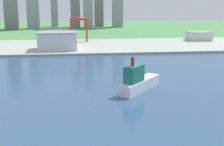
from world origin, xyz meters
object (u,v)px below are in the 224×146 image
object	(u,v)px
ferry_boat	(138,81)
warehouse_main	(58,40)
warehouse_annex	(199,36)
port_crane_red	(79,23)

from	to	relation	value
ferry_boat	warehouse_main	size ratio (longest dim) A/B	0.84
warehouse_annex	warehouse_main	bearing A→B (deg)	-162.01
ferry_boat	warehouse_annex	size ratio (longest dim) A/B	1.16
ferry_boat	port_crane_red	world-z (taller)	port_crane_red
port_crane_red	warehouse_main	bearing A→B (deg)	-110.36
port_crane_red	warehouse_main	distance (m)	81.50
port_crane_red	warehouse_annex	size ratio (longest dim) A/B	1.20
warehouse_main	warehouse_annex	bearing A→B (deg)	17.99
port_crane_red	warehouse_annex	distance (m)	187.13
port_crane_red	warehouse_main	world-z (taller)	port_crane_red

